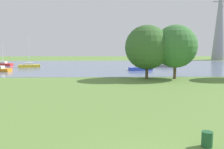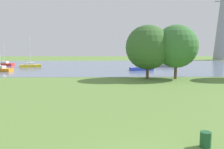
{
  "view_description": "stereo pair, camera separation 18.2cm",
  "coord_description": "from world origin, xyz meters",
  "px_view_note": "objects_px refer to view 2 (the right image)",
  "views": [
    {
      "loc": [
        -1.59,
        -8.88,
        5.22
      ],
      "look_at": [
        -0.88,
        15.43,
        2.23
      ],
      "focal_mm": 39.0,
      "sensor_mm": 36.0,
      "label": 1
    },
    {
      "loc": [
        -1.41,
        -8.88,
        5.22
      ],
      "look_at": [
        -0.88,
        15.43,
        2.23
      ],
      "focal_mm": 39.0,
      "sensor_mm": 36.0,
      "label": 2
    }
  ],
  "objects_px": {
    "litter_bin": "(206,139)",
    "sailboat_red": "(4,64)",
    "sailboat_yellow": "(30,65)",
    "electricity_pylon": "(222,18)",
    "sailboat_gray": "(166,65)",
    "sailboat_orange": "(1,69)",
    "sailboat_blue": "(142,68)",
    "tree_west_near": "(176,46)",
    "tree_east_far": "(148,47)"
  },
  "relations": [
    {
      "from": "tree_west_near",
      "to": "sailboat_red",
      "type": "bearing_deg",
      "value": 146.19
    },
    {
      "from": "sailboat_gray",
      "to": "sailboat_orange",
      "type": "bearing_deg",
      "value": -166.14
    },
    {
      "from": "sailboat_gray",
      "to": "sailboat_blue",
      "type": "distance_m",
      "value": 9.94
    },
    {
      "from": "sailboat_red",
      "to": "tree_east_far",
      "type": "height_order",
      "value": "tree_east_far"
    },
    {
      "from": "tree_west_near",
      "to": "litter_bin",
      "type": "bearing_deg",
      "value": -102.43
    },
    {
      "from": "electricity_pylon",
      "to": "sailboat_gray",
      "type": "bearing_deg",
      "value": -133.4
    },
    {
      "from": "sailboat_gray",
      "to": "tree_west_near",
      "type": "bearing_deg",
      "value": -99.71
    },
    {
      "from": "sailboat_red",
      "to": "electricity_pylon",
      "type": "xyz_separation_m",
      "value": [
        64.36,
        21.71,
        13.67
      ]
    },
    {
      "from": "sailboat_red",
      "to": "sailboat_gray",
      "type": "distance_m",
      "value": 39.74
    },
    {
      "from": "sailboat_yellow",
      "to": "tree_east_far",
      "type": "bearing_deg",
      "value": -39.05
    },
    {
      "from": "sailboat_orange",
      "to": "sailboat_red",
      "type": "bearing_deg",
      "value": 109.74
    },
    {
      "from": "sailboat_yellow",
      "to": "tree_west_near",
      "type": "bearing_deg",
      "value": -34.99
    },
    {
      "from": "sailboat_orange",
      "to": "tree_east_far",
      "type": "bearing_deg",
      "value": -21.53
    },
    {
      "from": "sailboat_yellow",
      "to": "electricity_pylon",
      "type": "height_order",
      "value": "electricity_pylon"
    },
    {
      "from": "sailboat_gray",
      "to": "sailboat_yellow",
      "type": "height_order",
      "value": "sailboat_yellow"
    },
    {
      "from": "sailboat_orange",
      "to": "sailboat_red",
      "type": "relative_size",
      "value": 1.03
    },
    {
      "from": "sailboat_red",
      "to": "sailboat_yellow",
      "type": "distance_m",
      "value": 9.0
    },
    {
      "from": "sailboat_blue",
      "to": "tree_west_near",
      "type": "distance_m",
      "value": 13.6
    },
    {
      "from": "litter_bin",
      "to": "sailboat_red",
      "type": "distance_m",
      "value": 57.95
    },
    {
      "from": "litter_bin",
      "to": "sailboat_red",
      "type": "bearing_deg",
      "value": 121.89
    },
    {
      "from": "sailboat_yellow",
      "to": "tree_east_far",
      "type": "distance_m",
      "value": 31.21
    },
    {
      "from": "sailboat_red",
      "to": "sailboat_blue",
      "type": "height_order",
      "value": "sailboat_blue"
    },
    {
      "from": "litter_bin",
      "to": "sailboat_blue",
      "type": "relative_size",
      "value": 0.11
    },
    {
      "from": "tree_east_far",
      "to": "sailboat_yellow",
      "type": "bearing_deg",
      "value": 140.95
    },
    {
      "from": "sailboat_yellow",
      "to": "sailboat_orange",
      "type": "bearing_deg",
      "value": -109.59
    },
    {
      "from": "sailboat_gray",
      "to": "tree_west_near",
      "type": "height_order",
      "value": "tree_west_near"
    },
    {
      "from": "sailboat_yellow",
      "to": "sailboat_blue",
      "type": "relative_size",
      "value": 1.05
    },
    {
      "from": "sailboat_gray",
      "to": "sailboat_yellow",
      "type": "bearing_deg",
      "value": 179.64
    },
    {
      "from": "sailboat_blue",
      "to": "sailboat_yellow",
      "type": "bearing_deg",
      "value": 163.31
    },
    {
      "from": "sailboat_orange",
      "to": "sailboat_red",
      "type": "height_order",
      "value": "sailboat_orange"
    },
    {
      "from": "sailboat_red",
      "to": "electricity_pylon",
      "type": "bearing_deg",
      "value": 18.64
    },
    {
      "from": "sailboat_gray",
      "to": "sailboat_yellow",
      "type": "relative_size",
      "value": 0.87
    },
    {
      "from": "litter_bin",
      "to": "sailboat_red",
      "type": "xyz_separation_m",
      "value": [
        -30.61,
        49.2,
        0.05
      ]
    },
    {
      "from": "sailboat_gray",
      "to": "electricity_pylon",
      "type": "xyz_separation_m",
      "value": [
        24.88,
        26.3,
        13.66
      ]
    },
    {
      "from": "tree_east_far",
      "to": "electricity_pylon",
      "type": "bearing_deg",
      "value": 54.5
    },
    {
      "from": "sailboat_blue",
      "to": "electricity_pylon",
      "type": "bearing_deg",
      "value": 46.63
    },
    {
      "from": "sailboat_gray",
      "to": "sailboat_blue",
      "type": "xyz_separation_m",
      "value": [
        -6.81,
        -7.24,
        0.01
      ]
    },
    {
      "from": "tree_west_near",
      "to": "electricity_pylon",
      "type": "distance_m",
      "value": 54.66
    },
    {
      "from": "sailboat_yellow",
      "to": "sailboat_blue",
      "type": "height_order",
      "value": "sailboat_yellow"
    },
    {
      "from": "tree_east_far",
      "to": "tree_west_near",
      "type": "bearing_deg",
      "value": -4.29
    },
    {
      "from": "sailboat_orange",
      "to": "sailboat_red",
      "type": "xyz_separation_m",
      "value": [
        -4.73,
        13.17,
        -0.0
      ]
    },
    {
      "from": "litter_bin",
      "to": "tree_west_near",
      "type": "xyz_separation_m",
      "value": [
        5.51,
        25.01,
        4.57
      ]
    },
    {
      "from": "sailboat_red",
      "to": "tree_east_far",
      "type": "distance_m",
      "value": 40.04
    },
    {
      "from": "sailboat_red",
      "to": "tree_east_far",
      "type": "bearing_deg",
      "value": -36.85
    },
    {
      "from": "electricity_pylon",
      "to": "sailboat_red",
      "type": "bearing_deg",
      "value": -161.36
    },
    {
      "from": "tree_east_far",
      "to": "electricity_pylon",
      "type": "xyz_separation_m",
      "value": [
        32.51,
        45.58,
        9.3
      ]
    },
    {
      "from": "sailboat_blue",
      "to": "tree_east_far",
      "type": "xyz_separation_m",
      "value": [
        -0.82,
        -12.03,
        4.35
      ]
    },
    {
      "from": "litter_bin",
      "to": "tree_west_near",
      "type": "height_order",
      "value": "tree_west_near"
    },
    {
      "from": "sailboat_red",
      "to": "sailboat_blue",
      "type": "xyz_separation_m",
      "value": [
        32.66,
        -11.84,
        0.02
      ]
    },
    {
      "from": "litter_bin",
      "to": "sailboat_orange",
      "type": "height_order",
      "value": "sailboat_orange"
    }
  ]
}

